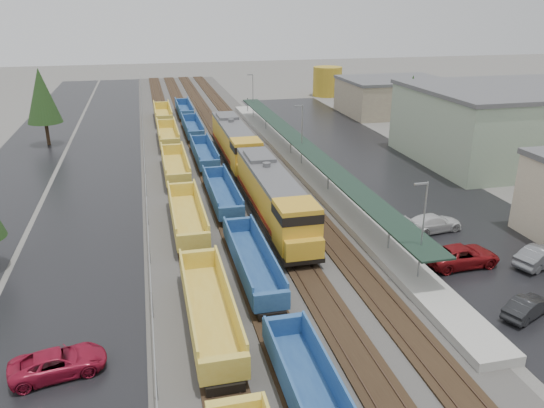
{
  "coord_description": "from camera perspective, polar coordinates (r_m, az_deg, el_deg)",
  "views": [
    {
      "loc": [
        -8.88,
        -10.91,
        19.45
      ],
      "look_at": [
        1.8,
        33.67,
        2.0
      ],
      "focal_mm": 35.0,
      "sensor_mm": 36.0,
      "label": 1
    }
  ],
  "objects": [
    {
      "name": "east_commuter_lot",
      "position": [
        69.75,
        10.7,
        4.29
      ],
      "size": [
        16.0,
        100.0,
        0.02
      ],
      "primitive_type": "cube",
      "color": "black",
      "rests_on": "ground"
    },
    {
      "name": "ballast_strip",
      "position": [
        74.05,
        -6.15,
        5.52
      ],
      "size": [
        20.0,
        160.0,
        0.08
      ],
      "primitive_type": "cube",
      "color": "#302D2B",
      "rests_on": "ground"
    },
    {
      "name": "parked_car_east_b",
      "position": [
        44.44,
        19.77,
        -5.27
      ],
      "size": [
        2.88,
        6.0,
        1.65
      ],
      "primitive_type": "imported",
      "rotation": [
        0.0,
        0.0,
        1.6
      ],
      "color": "maroon",
      "rests_on": "ground"
    },
    {
      "name": "parked_car_east_c",
      "position": [
        50.11,
        16.96,
        -1.98
      ],
      "size": [
        2.94,
        5.7,
        1.58
      ],
      "primitive_type": "imported",
      "rotation": [
        0.0,
        0.0,
        1.71
      ],
      "color": "silver",
      "rests_on": "ground"
    },
    {
      "name": "locomotive_lead",
      "position": [
        48.99,
        0.19,
        0.74
      ],
      "size": [
        3.32,
        21.89,
        4.96
      ],
      "color": "black",
      "rests_on": "ground"
    },
    {
      "name": "distant_hills",
      "position": [
        228.83,
        0.14,
        15.97
      ],
      "size": [
        301.0,
        140.0,
        25.2
      ],
      "color": "#4D5C47",
      "rests_on": "ground"
    },
    {
      "name": "tree_east",
      "position": [
        79.23,
        14.74,
        10.75
      ],
      "size": [
        4.4,
        4.4,
        10.0
      ],
      "color": "#332316",
      "rests_on": "ground"
    },
    {
      "name": "west_parking_lot",
      "position": [
        73.78,
        -17.8,
        4.55
      ],
      "size": [
        10.0,
        160.0,
        0.02
      ],
      "primitive_type": "cube",
      "color": "black",
      "rests_on": "ground"
    },
    {
      "name": "parked_car_west_c",
      "position": [
        32.95,
        -22.0,
        -15.57
      ],
      "size": [
        3.28,
        5.52,
        1.44
      ],
      "primitive_type": "imported",
      "rotation": [
        0.0,
        0.0,
        1.75
      ],
      "color": "maroon",
      "rests_on": "ground"
    },
    {
      "name": "chainlink_fence",
      "position": [
        71.61,
        -13.61,
        5.83
      ],
      "size": [
        0.08,
        160.04,
        2.02
      ],
      "color": "gray",
      "rests_on": "ground"
    },
    {
      "name": "industrial_buildings",
      "position": [
        75.02,
        25.56,
        7.12
      ],
      "size": [
        32.52,
        75.3,
        9.5
      ],
      "color": "#C0AD93",
      "rests_on": "ground"
    },
    {
      "name": "well_string_yellow",
      "position": [
        48.88,
        -9.12,
        -1.36
      ],
      "size": [
        2.76,
        110.57,
        2.44
      ],
      "color": "gold",
      "rests_on": "ground"
    },
    {
      "name": "west_road",
      "position": [
        75.27,
        -25.39,
        3.83
      ],
      "size": [
        9.0,
        160.0,
        0.02
      ],
      "primitive_type": "cube",
      "color": "black",
      "rests_on": "ground"
    },
    {
      "name": "storage_tank",
      "position": [
        120.82,
        5.96,
        12.98
      ],
      "size": [
        6.31,
        6.31,
        6.31
      ],
      "primitive_type": "cylinder",
      "color": "#AE8D22",
      "rests_on": "ground"
    },
    {
      "name": "trackbed",
      "position": [
        74.02,
        -6.15,
        5.61
      ],
      "size": [
        14.6,
        160.0,
        0.22
      ],
      "color": "black",
      "rests_on": "ground"
    },
    {
      "name": "locomotive_trail",
      "position": [
        68.69,
        -3.98,
        6.6
      ],
      "size": [
        3.32,
        21.89,
        4.96
      ],
      "color": "black",
      "rests_on": "ground"
    },
    {
      "name": "station_platform",
      "position": [
        66.33,
        3.18,
        4.42
      ],
      "size": [
        3.0,
        80.0,
        8.0
      ],
      "color": "#9E9B93",
      "rests_on": "ground"
    },
    {
      "name": "tree_west_far",
      "position": [
        83.05,
        -23.53,
        10.62
      ],
      "size": [
        4.84,
        4.84,
        11.0
      ],
      "color": "#332316",
      "rests_on": "ground"
    },
    {
      "name": "well_string_blue",
      "position": [
        54.51,
        -5.44,
        1.08
      ],
      "size": [
        2.47,
        107.48,
        2.19
      ],
      "color": "navy",
      "rests_on": "ground"
    },
    {
      "name": "parked_car_east_a",
      "position": [
        39.32,
        25.76,
        -9.96
      ],
      "size": [
        3.01,
        4.38,
        1.37
      ],
      "primitive_type": "imported",
      "rotation": [
        0.0,
        0.0,
        1.99
      ],
      "color": "black",
      "rests_on": "ground"
    },
    {
      "name": "parked_car_east_e",
      "position": [
        46.83,
        26.93,
        -5.03
      ],
      "size": [
        3.34,
        5.27,
        1.64
      ],
      "primitive_type": "imported",
      "rotation": [
        0.0,
        0.0,
        1.92
      ],
      "color": "slate",
      "rests_on": "ground"
    }
  ]
}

